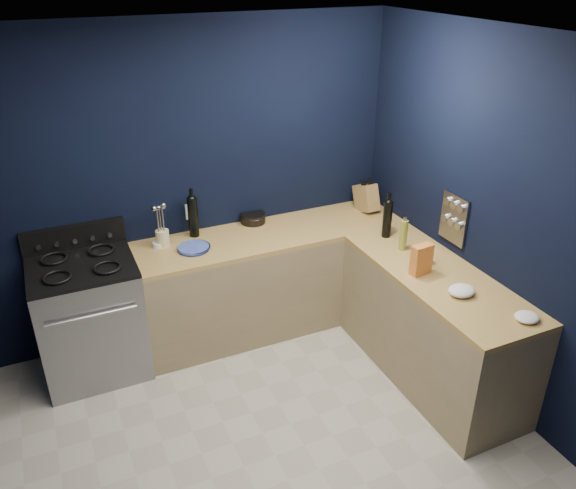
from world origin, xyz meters
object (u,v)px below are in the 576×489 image
utensil_crock (163,238)px  plate_stack (193,248)px  gas_range (91,320)px  crouton_bag (421,260)px  knife_block (366,198)px

utensil_crock → plate_stack: bearing=-41.1°
gas_range → plate_stack: bearing=-1.3°
crouton_bag → knife_block: bearing=71.7°
plate_stack → crouton_bag: 1.75m
plate_stack → crouton_bag: (1.40, -1.04, 0.10)m
gas_range → crouton_bag: crouton_bag is taller
plate_stack → utensil_crock: size_ratio=1.84×
utensil_crock → knife_block: size_ratio=0.55×
gas_range → knife_block: bearing=2.2°
plate_stack → knife_block: size_ratio=1.02×
plate_stack → utensil_crock: (-0.20, 0.17, 0.05)m
utensil_crock → crouton_bag: (1.60, -1.22, 0.05)m
crouton_bag → utensil_crock: bearing=136.3°
gas_range → knife_block: 2.55m
utensil_crock → crouton_bag: 2.01m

